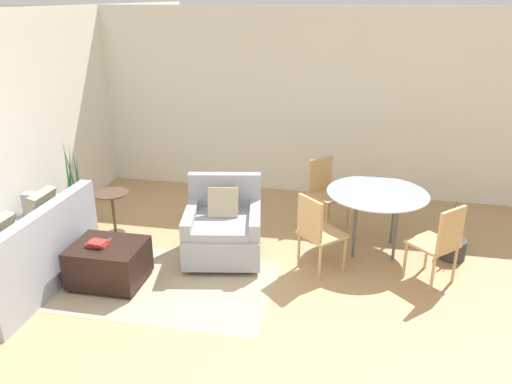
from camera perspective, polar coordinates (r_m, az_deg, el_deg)
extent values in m
plane|color=tan|center=(4.58, -4.76, -17.38)|extent=(20.00, 20.00, 0.00)
cube|color=white|center=(7.58, 3.14, 10.11)|extent=(12.00, 0.06, 2.75)
cube|color=white|center=(6.44, -26.45, 5.83)|extent=(0.06, 12.00, 2.75)
cube|color=tan|center=(5.53, -10.90, -10.17)|extent=(2.41, 1.45, 0.00)
cube|color=brown|center=(5.10, -13.28, -13.36)|extent=(2.36, 0.05, 0.00)
cube|color=brown|center=(5.22, -12.56, -12.39)|extent=(2.36, 0.05, 0.00)
cube|color=brown|center=(5.34, -11.87, -11.46)|extent=(2.36, 0.05, 0.00)
cube|color=brown|center=(5.47, -11.22, -10.57)|extent=(2.36, 0.05, 0.00)
cube|color=brown|center=(5.59, -10.60, -9.73)|extent=(2.36, 0.05, 0.00)
cube|color=brown|center=(5.72, -10.01, -8.92)|extent=(2.36, 0.05, 0.00)
cube|color=brown|center=(5.85, -9.45, -8.14)|extent=(2.36, 0.05, 0.00)
cube|color=brown|center=(5.98, -8.91, -7.40)|extent=(2.36, 0.05, 0.00)
cube|color=#999EA8|center=(5.87, -25.58, -7.69)|extent=(0.92, 1.79, 0.44)
cube|color=#999EA8|center=(5.46, -23.02, -4.17)|extent=(0.14, 1.79, 0.46)
cube|color=#999EA8|center=(6.33, -21.78, -1.46)|extent=(0.85, 0.12, 0.26)
cube|color=tan|center=(5.90, -23.40, -1.78)|extent=(0.19, 0.40, 0.41)
cube|color=#999EA8|center=(5.83, -3.77, -5.48)|extent=(1.01, 1.04, 0.34)
cube|color=#999EA8|center=(5.70, -3.85, -3.67)|extent=(0.75, 0.88, 0.10)
cube|color=#999EA8|center=(6.01, -3.58, -0.18)|extent=(0.87, 0.27, 0.51)
cube|color=#999EA8|center=(5.75, -7.52, -3.02)|extent=(0.27, 0.84, 0.20)
cube|color=#999EA8|center=(5.69, -0.11, -3.09)|extent=(0.27, 0.84, 0.20)
cylinder|color=brown|center=(5.64, -7.60, -8.93)|extent=(0.05, 0.05, 0.06)
cylinder|color=brown|center=(5.58, -0.37, -9.06)|extent=(0.05, 0.05, 0.06)
cylinder|color=brown|center=(6.28, -6.67, -5.52)|extent=(0.05, 0.05, 0.06)
cylinder|color=brown|center=(6.23, -0.23, -5.60)|extent=(0.05, 0.05, 0.06)
cube|color=tan|center=(5.75, -3.78, -1.19)|extent=(0.38, 0.26, 0.36)
cube|color=black|center=(5.55, -16.48, -7.69)|extent=(0.74, 0.61, 0.41)
cylinder|color=black|center=(5.63, -20.37, -10.45)|extent=(0.04, 0.04, 0.04)
cylinder|color=black|center=(5.34, -14.33, -11.53)|extent=(0.04, 0.04, 0.04)
cylinder|color=black|center=(6.00, -17.92, -8.03)|extent=(0.04, 0.04, 0.04)
cylinder|color=black|center=(5.73, -12.19, -8.88)|extent=(0.04, 0.04, 0.04)
cube|color=#B72D28|center=(5.47, -17.64, -5.66)|extent=(0.22, 0.16, 0.03)
cube|color=#B72D28|center=(5.44, -17.65, -5.53)|extent=(0.18, 0.16, 0.03)
cube|color=#333338|center=(5.53, -16.48, -5.35)|extent=(0.05, 0.14, 0.01)
cylinder|color=#333338|center=(6.93, -19.66, -2.92)|extent=(0.43, 0.43, 0.30)
cylinder|color=black|center=(6.88, -19.81, -1.87)|extent=(0.39, 0.39, 0.02)
cone|color=#286033|center=(6.69, -19.74, 1.43)|extent=(0.05, 0.09, 0.83)
cone|color=#286033|center=(6.82, -19.66, 1.12)|extent=(0.10, 0.05, 0.68)
cone|color=#286033|center=(6.80, -20.47, 1.71)|extent=(0.11, 0.12, 0.85)
cone|color=#286033|center=(6.73, -20.69, 1.65)|extent=(0.08, 0.11, 0.89)
cone|color=#286033|center=(6.68, -20.32, 1.71)|extent=(0.14, 0.10, 0.92)
cylinder|color=#4C3828|center=(6.50, -16.20, -0.13)|extent=(0.43, 0.43, 0.02)
cylinder|color=#4C3828|center=(6.61, -15.96, -2.37)|extent=(0.04, 0.04, 0.54)
cylinder|color=#4C3828|center=(6.72, -15.72, -4.54)|extent=(0.24, 0.24, 0.02)
cylinder|color=#99A8AD|center=(5.95, 13.71, -0.10)|extent=(1.17, 1.17, 0.01)
cylinder|color=#59595B|center=(5.88, 11.23, -4.13)|extent=(0.04, 0.04, 0.74)
cylinder|color=#59595B|center=(5.90, 15.66, -4.44)|extent=(0.04, 0.04, 0.74)
cylinder|color=#59595B|center=(6.29, 11.29, -2.36)|extent=(0.04, 0.04, 0.74)
cylinder|color=#59595B|center=(6.32, 15.42, -2.65)|extent=(0.04, 0.04, 0.74)
cube|color=tan|center=(5.54, 7.61, -4.79)|extent=(0.59, 0.59, 0.03)
cube|color=tan|center=(5.32, 6.18, -3.00)|extent=(0.29, 0.29, 0.45)
cylinder|color=tan|center=(5.63, 10.09, -7.03)|extent=(0.03, 0.03, 0.42)
cylinder|color=tan|center=(5.87, 7.68, -5.68)|extent=(0.03, 0.03, 0.42)
cylinder|color=tan|center=(5.42, 7.29, -8.10)|extent=(0.03, 0.03, 0.42)
cylinder|color=tan|center=(5.66, 4.91, -6.63)|extent=(0.03, 0.03, 0.42)
cube|color=tan|center=(5.61, 19.51, -5.58)|extent=(0.59, 0.59, 0.03)
cube|color=tan|center=(5.41, 21.40, -4.03)|extent=(0.29, 0.29, 0.45)
cylinder|color=tan|center=(5.93, 18.94, -6.42)|extent=(0.03, 0.03, 0.42)
cylinder|color=tan|center=(5.67, 16.67, -7.46)|extent=(0.03, 0.03, 0.42)
cylinder|color=tan|center=(5.75, 21.75, -7.72)|extent=(0.03, 0.03, 0.42)
cylinder|color=tan|center=(5.49, 19.54, -8.87)|extent=(0.03, 0.03, 0.42)
cube|color=tan|center=(6.59, 8.34, -0.40)|extent=(0.59, 0.59, 0.03)
cube|color=tan|center=(6.64, 7.37, 2.03)|extent=(0.29, 0.29, 0.45)
cylinder|color=tan|center=(6.45, 8.10, -3.09)|extent=(0.03, 0.03, 0.42)
cylinder|color=tan|center=(6.67, 10.42, -2.35)|extent=(0.03, 0.03, 0.42)
cylinder|color=tan|center=(6.69, 6.07, -2.03)|extent=(0.03, 0.03, 0.42)
cylinder|color=tan|center=(6.91, 8.37, -1.36)|extent=(0.03, 0.03, 0.42)
cylinder|color=#333338|center=(6.29, 21.53, -6.04)|extent=(0.30, 0.30, 0.24)
cylinder|color=black|center=(6.25, 21.66, -5.15)|extent=(0.28, 0.28, 0.02)
cone|color=#286033|center=(6.17, 22.29, -3.64)|extent=(0.05, 0.08, 0.36)
cone|color=#286033|center=(6.19, 21.50, -2.76)|extent=(0.11, 0.09, 0.49)
cone|color=#286033|center=(6.10, 21.66, -3.80)|extent=(0.07, 0.06, 0.37)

